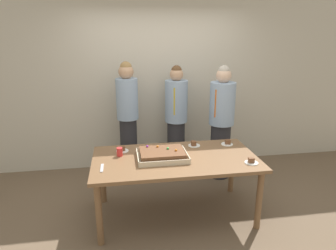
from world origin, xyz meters
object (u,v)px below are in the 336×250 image
(person_green_shirt_behind, at_px, (221,122))
(plated_slice_near_left, at_px, (251,162))
(person_serving_front, at_px, (128,118))
(person_striped_tie_right, at_px, (176,118))
(plated_slice_far_right, at_px, (194,144))
(plated_slice_far_left, at_px, (227,143))
(cake_server_utensil, at_px, (102,168))
(plated_slice_near_right, at_px, (123,150))
(drink_cup_nearest, at_px, (120,152))
(sheet_cake, at_px, (162,155))
(party_table, at_px, (175,164))

(person_green_shirt_behind, bearing_deg, plated_slice_near_left, 45.48)
(person_serving_front, relative_size, person_striped_tie_right, 1.04)
(plated_slice_near_left, xyz_separation_m, plated_slice_far_right, (-0.50, 0.62, 0.00))
(plated_slice_far_left, relative_size, person_green_shirt_behind, 0.09)
(person_serving_front, bearing_deg, cake_server_utensil, -29.81)
(plated_slice_far_left, bearing_deg, plated_slice_far_right, 177.43)
(plated_slice_near_right, xyz_separation_m, person_serving_front, (0.10, 0.89, 0.16))
(plated_slice_near_left, bearing_deg, drink_cup_nearest, 162.80)
(person_striped_tie_right, bearing_deg, person_serving_front, -68.67)
(sheet_cake, relative_size, cake_server_utensil, 2.85)
(plated_slice_far_right, relative_size, person_striped_tie_right, 0.09)
(party_table, xyz_separation_m, drink_cup_nearest, (-0.63, 0.15, 0.13))
(sheet_cake, xyz_separation_m, person_serving_front, (-0.34, 1.18, 0.13))
(person_green_shirt_behind, relative_size, person_striped_tie_right, 1.01)
(plated_slice_far_right, bearing_deg, plated_slice_near_left, -51.02)
(plated_slice_near_left, bearing_deg, person_green_shirt_behind, 87.42)
(plated_slice_near_right, bearing_deg, sheet_cake, -33.31)
(drink_cup_nearest, distance_m, person_serving_front, 1.05)
(plated_slice_far_left, distance_m, person_green_shirt_behind, 0.62)
(party_table, height_order, person_striped_tie_right, person_striped_tie_right)
(party_table, relative_size, drink_cup_nearest, 18.94)
(person_serving_front, xyz_separation_m, person_striped_tie_right, (0.74, 0.05, -0.05))
(sheet_cake, xyz_separation_m, person_striped_tie_right, (0.39, 1.23, 0.07))
(party_table, bearing_deg, cake_server_utensil, -168.80)
(plated_slice_near_right, relative_size, person_green_shirt_behind, 0.09)
(plated_slice_far_right, distance_m, person_green_shirt_behind, 0.81)
(plated_slice_far_left, relative_size, plated_slice_far_right, 1.00)
(drink_cup_nearest, bearing_deg, plated_slice_far_right, 10.54)
(drink_cup_nearest, distance_m, cake_server_utensil, 0.37)
(cake_server_utensil, bearing_deg, plated_slice_near_right, 63.61)
(sheet_cake, distance_m, person_green_shirt_behind, 1.35)
(party_table, relative_size, plated_slice_far_right, 12.62)
(plated_slice_near_left, relative_size, person_green_shirt_behind, 0.09)
(party_table, xyz_separation_m, plated_slice_near_right, (-0.60, 0.29, 0.10))
(drink_cup_nearest, relative_size, cake_server_utensil, 0.50)
(party_table, distance_m, sheet_cake, 0.20)
(plated_slice_far_right, height_order, person_serving_front, person_serving_front)
(drink_cup_nearest, bearing_deg, sheet_cake, -17.43)
(plated_slice_near_left, relative_size, person_striped_tie_right, 0.09)
(person_serving_front, height_order, person_green_shirt_behind, person_serving_front)
(plated_slice_near_right, xyz_separation_m, plated_slice_far_right, (0.90, 0.03, 0.00))
(person_green_shirt_behind, distance_m, person_striped_tie_right, 0.69)
(sheet_cake, bearing_deg, cake_server_utensil, -166.31)
(sheet_cake, distance_m, person_striped_tie_right, 1.29)
(plated_slice_near_right, distance_m, person_green_shirt_behind, 1.58)
(drink_cup_nearest, bearing_deg, person_striped_tie_right, 51.06)
(sheet_cake, distance_m, plated_slice_near_left, 1.00)
(party_table, relative_size, person_green_shirt_behind, 1.12)
(drink_cup_nearest, relative_size, person_serving_front, 0.06)
(party_table, height_order, cake_server_utensil, cake_server_utensil)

